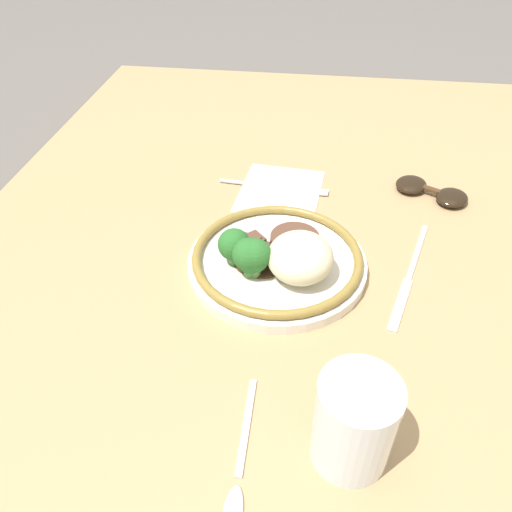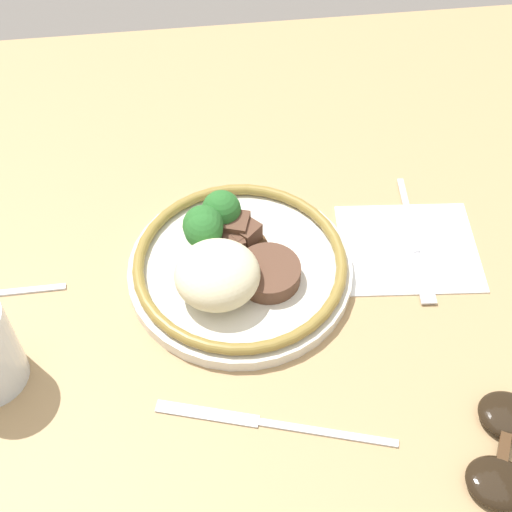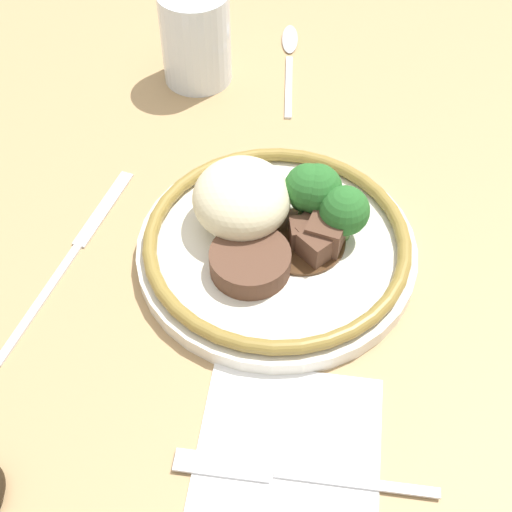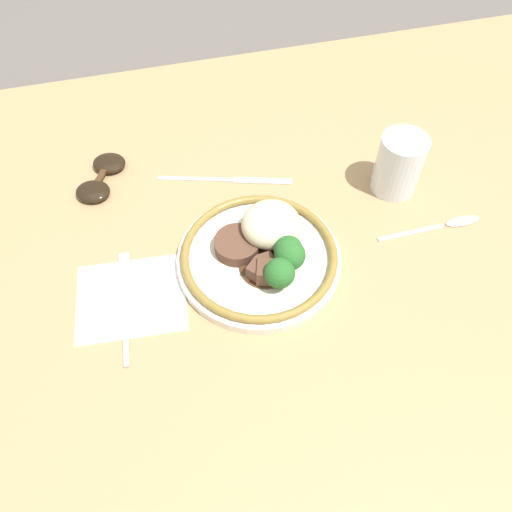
{
  "view_description": "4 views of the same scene",
  "coord_description": "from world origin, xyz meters",
  "px_view_note": "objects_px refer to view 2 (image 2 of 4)",
  "views": [
    {
      "loc": [
        0.46,
        0.01,
        0.48
      ],
      "look_at": [
        -0.01,
        -0.05,
        0.08
      ],
      "focal_mm": 35.0,
      "sensor_mm": 36.0,
      "label": 1
    },
    {
      "loc": [
        0.01,
        0.43,
        0.64
      ],
      "look_at": [
        -0.05,
        -0.03,
        0.07
      ],
      "focal_mm": 50.0,
      "sensor_mm": 36.0,
      "label": 2
    },
    {
      "loc": [
        -0.42,
        -0.03,
        0.5
      ],
      "look_at": [
        -0.06,
        -0.01,
        0.07
      ],
      "focal_mm": 50.0,
      "sensor_mm": 36.0,
      "label": 3
    },
    {
      "loc": [
        -0.15,
        -0.44,
        0.63
      ],
      "look_at": [
        -0.04,
        -0.05,
        0.08
      ],
      "focal_mm": 35.0,
      "sensor_mm": 36.0,
      "label": 4
    }
  ],
  "objects_px": {
    "plate": "(233,262)",
    "fork": "(417,250)",
    "knife": "(266,423)",
    "sunglasses": "(503,448)"
  },
  "relations": [
    {
      "from": "plate",
      "to": "fork",
      "type": "distance_m",
      "value": 0.2
    },
    {
      "from": "knife",
      "to": "sunglasses",
      "type": "xyz_separation_m",
      "value": [
        -0.2,
        0.05,
        0.01
      ]
    },
    {
      "from": "plate",
      "to": "fork",
      "type": "relative_size",
      "value": 1.3
    },
    {
      "from": "fork",
      "to": "knife",
      "type": "relative_size",
      "value": 0.84
    },
    {
      "from": "plate",
      "to": "knife",
      "type": "distance_m",
      "value": 0.17
    },
    {
      "from": "plate",
      "to": "knife",
      "type": "bearing_deg",
      "value": 93.71
    },
    {
      "from": "plate",
      "to": "sunglasses",
      "type": "relative_size",
      "value": 1.85
    },
    {
      "from": "plate",
      "to": "fork",
      "type": "xyz_separation_m",
      "value": [
        -0.2,
        -0.01,
        -0.02
      ]
    },
    {
      "from": "plate",
      "to": "sunglasses",
      "type": "bearing_deg",
      "value": 133.68
    },
    {
      "from": "knife",
      "to": "sunglasses",
      "type": "relative_size",
      "value": 1.7
    }
  ]
}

